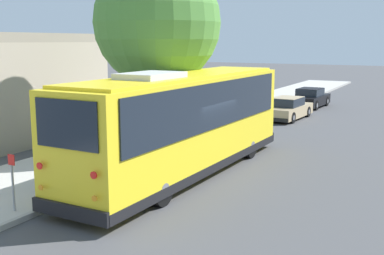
{
  "coord_description": "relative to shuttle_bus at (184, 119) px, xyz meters",
  "views": [
    {
      "loc": [
        -14.11,
        -7.43,
        4.49
      ],
      "look_at": [
        1.51,
        0.82,
        1.3
      ],
      "focal_mm": 45.0,
      "sensor_mm": 36.0,
      "label": 1
    }
  ],
  "objects": [
    {
      "name": "ground_plane",
      "position": [
        0.18,
        -0.22,
        -1.91
      ],
      "size": [
        160.0,
        160.0,
        0.0
      ],
      "primitive_type": "plane",
      "color": "#474749"
    },
    {
      "name": "sidewalk_slab",
      "position": [
        0.18,
        3.79,
        -1.84
      ],
      "size": [
        80.0,
        4.42,
        0.15
      ],
      "primitive_type": "cube",
      "color": "#B2AFA8",
      "rests_on": "ground"
    },
    {
      "name": "curb_strip",
      "position": [
        0.18,
        1.51,
        -1.84
      ],
      "size": [
        80.0,
        0.14,
        0.15
      ],
      "primitive_type": "cube",
      "color": "#9D9A94",
      "rests_on": "ground"
    },
    {
      "name": "shuttle_bus",
      "position": [
        0.0,
        0.0,
        0.0
      ],
      "size": [
        11.31,
        2.67,
        3.57
      ],
      "rotation": [
        0.0,
        0.0,
        -0.02
      ],
      "color": "yellow",
      "rests_on": "ground"
    },
    {
      "name": "parked_sedan_tan",
      "position": [
        13.16,
        0.36,
        -1.32
      ],
      "size": [
        4.47,
        1.91,
        1.28
      ],
      "rotation": [
        0.0,
        0.0,
        -0.06
      ],
      "color": "tan",
      "rests_on": "ground"
    },
    {
      "name": "parked_sedan_black",
      "position": [
        18.77,
        0.47,
        -1.3
      ],
      "size": [
        4.21,
        1.91,
        1.32
      ],
      "rotation": [
        0.0,
        0.0,
        -0.05
      ],
      "color": "black",
      "rests_on": "ground"
    },
    {
      "name": "street_tree",
      "position": [
        2.48,
        2.48,
        3.61
      ],
      "size": [
        4.97,
        4.97,
        8.27
      ],
      "color": "brown",
      "rests_on": "sidewalk_slab"
    },
    {
      "name": "sign_post_near",
      "position": [
        -5.58,
        1.96,
        -0.99
      ],
      "size": [
        0.06,
        0.22,
        1.5
      ],
      "color": "gray",
      "rests_on": "sidewalk_slab"
    },
    {
      "name": "sign_post_far",
      "position": [
        -4.03,
        1.96,
        -1.08
      ],
      "size": [
        0.06,
        0.22,
        1.31
      ],
      "color": "gray",
      "rests_on": "sidewalk_slab"
    },
    {
      "name": "fire_hydrant",
      "position": [
        7.97,
        1.9,
        -1.36
      ],
      "size": [
        0.22,
        0.22,
        0.81
      ],
      "color": "#99999E",
      "rests_on": "sidewalk_slab"
    }
  ]
}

